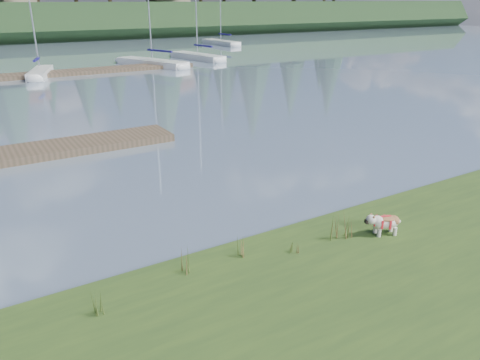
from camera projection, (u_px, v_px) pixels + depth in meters
ground at (9, 79)px, 35.60m from camera, size 200.00×200.00×0.00m
bulldog at (385, 221)px, 11.22m from camera, size 0.91×0.57×0.53m
dock_far at (37, 75)px, 36.51m from camera, size 26.00×2.20×0.30m
sailboat_bg_2 at (41, 71)px, 37.00m from camera, size 3.08×6.27×9.51m
sailboat_bg_3 at (147, 62)px, 42.84m from camera, size 4.81×8.70×12.69m
sailboat_bg_4 at (193, 56)px, 47.45m from camera, size 3.06×8.19×11.84m
sailboat_bg_5 at (218, 42)px, 62.69m from camera, size 2.14×8.17×11.53m
weed_0 at (187, 260)px, 9.66m from camera, size 0.17×0.14×0.65m
weed_1 at (240, 248)px, 10.28m from camera, size 0.17×0.14×0.51m
weed_2 at (335, 228)px, 10.96m from camera, size 0.17×0.14×0.74m
weed_3 at (96, 302)px, 8.36m from camera, size 0.17×0.14×0.62m
weed_4 at (295, 245)px, 10.45m from camera, size 0.17×0.14×0.41m
weed_5 at (346, 227)px, 11.06m from camera, size 0.17×0.14×0.70m
mud_lip at (184, 269)px, 10.38m from camera, size 60.00×0.50×0.14m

